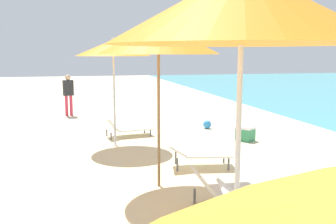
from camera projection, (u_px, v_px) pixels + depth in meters
name	position (u px, v px, depth m)	size (l,w,h in m)	color
umbrella_second	(242.00, 7.00, 3.36)	(2.41, 2.41, 3.08)	silver
lounger_second_shoreside	(274.00, 206.00, 5.05)	(1.61, 0.97, 0.58)	white
umbrella_third	(158.00, 38.00, 6.31)	(2.03, 2.03, 2.85)	olive
lounger_third_shoreside	(199.00, 152.00, 7.74)	(1.38, 0.82, 0.52)	white
lounger_third_inland	(231.00, 189.00, 5.69)	(1.24, 0.67, 0.61)	white
umbrella_farthest	(113.00, 48.00, 9.29)	(1.84, 1.84, 2.67)	silver
lounger_farthest_shoreside	(127.00, 127.00, 10.65)	(1.39, 0.79, 0.57)	white
person_walking_near	(68.00, 91.00, 14.10)	(0.40, 0.30, 1.52)	#D8334C
beach_ball	(207.00, 124.00, 11.77)	(0.26, 0.26, 0.26)	#338CD8
cooler_box	(245.00, 134.00, 10.13)	(0.52, 0.55, 0.38)	#338C59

